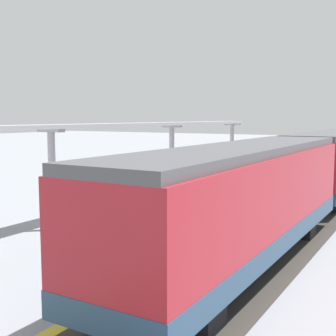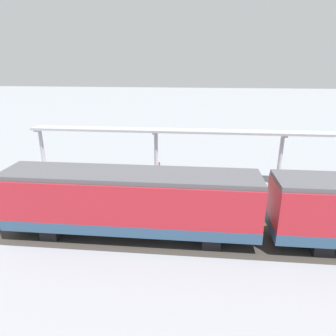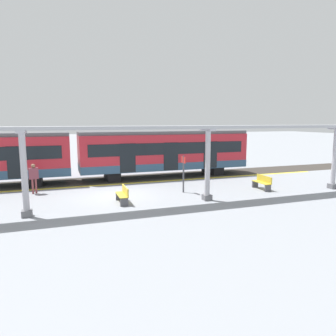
{
  "view_description": "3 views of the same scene",
  "coord_description": "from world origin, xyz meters",
  "px_view_note": "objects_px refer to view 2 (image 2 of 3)",
  "views": [
    {
      "loc": [
        -9.4,
        16.42,
        4.26
      ],
      "look_at": [
        -0.02,
        0.64,
        2.16
      ],
      "focal_mm": 47.71,
      "sensor_mm": 36.0,
      "label": 1
    },
    {
      "loc": [
        -18.48,
        1.39,
        8.62
      ],
      "look_at": [
        0.88,
        3.32,
        1.74
      ],
      "focal_mm": 32.5,
      "sensor_mm": 36.0,
      "label": 2
    },
    {
      "loc": [
        17.7,
        -3.12,
        4.23
      ],
      "look_at": [
        -1.05,
        3.53,
        1.25
      ],
      "focal_mm": 33.69,
      "sensor_mm": 36.0,
      "label": 3
    }
  ],
  "objects_px": {
    "train_far_carriage": "(131,203)",
    "trash_bin": "(26,173)",
    "canopy_pillar_fourth": "(43,153)",
    "bench_mid_platform": "(94,179)",
    "passenger_waiting_near_edge": "(297,199)",
    "canopy_pillar_second": "(280,160)",
    "canopy_pillar_third": "(156,156)",
    "platform_info_sign": "(159,174)",
    "bench_near_end": "(215,182)"
  },
  "relations": [
    {
      "from": "platform_info_sign",
      "to": "passenger_waiting_near_edge",
      "type": "xyz_separation_m",
      "value": [
        -2.59,
        -8.36,
        -0.22
      ]
    },
    {
      "from": "bench_near_end",
      "to": "platform_info_sign",
      "type": "bearing_deg",
      "value": 107.48
    },
    {
      "from": "canopy_pillar_fourth",
      "to": "passenger_waiting_near_edge",
      "type": "bearing_deg",
      "value": -105.0
    },
    {
      "from": "canopy_pillar_third",
      "to": "canopy_pillar_fourth",
      "type": "height_order",
      "value": "same"
    },
    {
      "from": "canopy_pillar_fourth",
      "to": "trash_bin",
      "type": "bearing_deg",
      "value": 112.61
    },
    {
      "from": "train_far_carriage",
      "to": "platform_info_sign",
      "type": "height_order",
      "value": "train_far_carriage"
    },
    {
      "from": "platform_info_sign",
      "to": "passenger_waiting_near_edge",
      "type": "bearing_deg",
      "value": -107.22
    },
    {
      "from": "platform_info_sign",
      "to": "passenger_waiting_near_edge",
      "type": "height_order",
      "value": "platform_info_sign"
    },
    {
      "from": "canopy_pillar_second",
      "to": "canopy_pillar_fourth",
      "type": "relative_size",
      "value": 1.0
    },
    {
      "from": "bench_near_end",
      "to": "canopy_pillar_second",
      "type": "bearing_deg",
      "value": -78.56
    },
    {
      "from": "canopy_pillar_third",
      "to": "passenger_waiting_near_edge",
      "type": "height_order",
      "value": "canopy_pillar_third"
    },
    {
      "from": "bench_near_end",
      "to": "canopy_pillar_fourth",
      "type": "bearing_deg",
      "value": 86.02
    },
    {
      "from": "canopy_pillar_fourth",
      "to": "bench_mid_platform",
      "type": "relative_size",
      "value": 2.54
    },
    {
      "from": "bench_mid_platform",
      "to": "platform_info_sign",
      "type": "xyz_separation_m",
      "value": [
        -0.86,
        -4.97,
        0.89
      ]
    },
    {
      "from": "canopy_pillar_fourth",
      "to": "train_far_carriage",
      "type": "bearing_deg",
      "value": -131.85
    },
    {
      "from": "train_far_carriage",
      "to": "canopy_pillar_fourth",
      "type": "height_order",
      "value": "canopy_pillar_fourth"
    },
    {
      "from": "canopy_pillar_second",
      "to": "bench_mid_platform",
      "type": "xyz_separation_m",
      "value": [
        -1.28,
        13.37,
        -1.5
      ]
    },
    {
      "from": "canopy_pillar_second",
      "to": "passenger_waiting_near_edge",
      "type": "relative_size",
      "value": 2.17
    },
    {
      "from": "canopy_pillar_fourth",
      "to": "passenger_waiting_near_edge",
      "type": "distance_m",
      "value": 18.29
    },
    {
      "from": "train_far_carriage",
      "to": "trash_bin",
      "type": "distance_m",
      "value": 12.21
    },
    {
      "from": "canopy_pillar_third",
      "to": "train_far_carriage",
      "type": "bearing_deg",
      "value": 178.17
    },
    {
      "from": "train_far_carriage",
      "to": "bench_mid_platform",
      "type": "height_order",
      "value": "train_far_carriage"
    },
    {
      "from": "canopy_pillar_fourth",
      "to": "trash_bin",
      "type": "height_order",
      "value": "canopy_pillar_fourth"
    },
    {
      "from": "bench_near_end",
      "to": "canopy_pillar_third",
      "type": "bearing_deg",
      "value": 78.19
    },
    {
      "from": "train_far_carriage",
      "to": "passenger_waiting_near_edge",
      "type": "bearing_deg",
      "value": -72.18
    },
    {
      "from": "bench_near_end",
      "to": "train_far_carriage",
      "type": "bearing_deg",
      "value": 145.52
    },
    {
      "from": "trash_bin",
      "to": "platform_info_sign",
      "type": "height_order",
      "value": "platform_info_sign"
    },
    {
      "from": "bench_mid_platform",
      "to": "canopy_pillar_third",
      "type": "bearing_deg",
      "value": -74.01
    },
    {
      "from": "canopy_pillar_second",
      "to": "bench_mid_platform",
      "type": "height_order",
      "value": "canopy_pillar_second"
    },
    {
      "from": "canopy_pillar_third",
      "to": "canopy_pillar_fourth",
      "type": "bearing_deg",
      "value": 90.0
    },
    {
      "from": "train_far_carriage",
      "to": "trash_bin",
      "type": "xyz_separation_m",
      "value": [
        7.12,
        9.82,
        -1.39
      ]
    },
    {
      "from": "trash_bin",
      "to": "passenger_waiting_near_edge",
      "type": "distance_m",
      "value": 19.39
    },
    {
      "from": "canopy_pillar_fourth",
      "to": "canopy_pillar_third",
      "type": "bearing_deg",
      "value": -90.0
    },
    {
      "from": "canopy_pillar_second",
      "to": "platform_info_sign",
      "type": "distance_m",
      "value": 8.7
    },
    {
      "from": "trash_bin",
      "to": "passenger_waiting_near_edge",
      "type": "xyz_separation_m",
      "value": [
        -4.2,
        -18.92,
        0.66
      ]
    },
    {
      "from": "trash_bin",
      "to": "platform_info_sign",
      "type": "distance_m",
      "value": 10.73
    },
    {
      "from": "trash_bin",
      "to": "platform_info_sign",
      "type": "relative_size",
      "value": 0.4
    },
    {
      "from": "canopy_pillar_second",
      "to": "passenger_waiting_near_edge",
      "type": "bearing_deg",
      "value": 179.36
    },
    {
      "from": "canopy_pillar_third",
      "to": "platform_info_sign",
      "type": "relative_size",
      "value": 1.74
    },
    {
      "from": "bench_mid_platform",
      "to": "bench_near_end",
      "type": "bearing_deg",
      "value": -87.65
    },
    {
      "from": "canopy_pillar_fourth",
      "to": "platform_info_sign",
      "type": "xyz_separation_m",
      "value": [
        -2.14,
        -9.29,
        -0.61
      ]
    },
    {
      "from": "train_far_carriage",
      "to": "bench_near_end",
      "type": "relative_size",
      "value": 8.44
    },
    {
      "from": "canopy_pillar_second",
      "to": "passenger_waiting_near_edge",
      "type": "distance_m",
      "value": 4.8
    },
    {
      "from": "train_far_carriage",
      "to": "canopy_pillar_third",
      "type": "height_order",
      "value": "canopy_pillar_third"
    },
    {
      "from": "train_far_carriage",
      "to": "canopy_pillar_second",
      "type": "bearing_deg",
      "value": -50.09
    },
    {
      "from": "bench_mid_platform",
      "to": "trash_bin",
      "type": "relative_size",
      "value": 1.7
    },
    {
      "from": "bench_mid_platform",
      "to": "passenger_waiting_near_edge",
      "type": "xyz_separation_m",
      "value": [
        -3.45,
        -13.32,
        0.66
      ]
    },
    {
      "from": "canopy_pillar_third",
      "to": "bench_mid_platform",
      "type": "bearing_deg",
      "value": 105.99
    },
    {
      "from": "train_far_carriage",
      "to": "bench_mid_platform",
      "type": "xyz_separation_m",
      "value": [
        6.37,
        4.22,
        -1.39
      ]
    },
    {
      "from": "canopy_pillar_third",
      "to": "platform_info_sign",
      "type": "distance_m",
      "value": 2.28
    }
  ]
}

